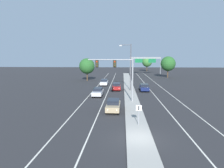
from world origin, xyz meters
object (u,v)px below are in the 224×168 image
car_oncoming_silver (98,92)px  highway_sign_gantry (145,60)px  median_sign_post (139,112)px  tree_far_right_b (168,64)px  overhead_signal_mast (118,70)px  car_oncoming_tan (113,105)px  car_oncoming_red (116,86)px  car_receding_navy (144,87)px  tree_far_right_a (147,62)px  car_oncoming_white (104,82)px  street_lamp_median (130,64)px  tree_far_left_c (87,66)px

car_oncoming_silver → highway_sign_gantry: bearing=73.7°
median_sign_post → tree_far_right_b: 54.31m
overhead_signal_mast → highway_sign_gantry: (10.45, 54.17, 0.85)m
car_oncoming_tan → car_oncoming_red: size_ratio=1.00×
car_oncoming_red → car_receding_navy: same height
car_oncoming_silver → tree_far_right_a: (17.47, 68.24, 4.13)m
car_oncoming_white → tree_far_right_b: bearing=45.1°
median_sign_post → car_receding_navy: bearing=82.4°
car_oncoming_red → car_receding_navy: (6.11, -1.00, 0.00)m
car_oncoming_silver → car_oncoming_white: size_ratio=1.00×
highway_sign_gantry → car_receding_navy: bearing=-96.6°
car_oncoming_white → highway_sign_gantry: size_ratio=0.34×
street_lamp_median → car_oncoming_silver: size_ratio=2.23×
car_oncoming_tan → tree_far_right_b: bearing=69.1°
overhead_signal_mast → car_receding_navy: overhead_signal_mast is taller
street_lamp_median → overhead_signal_mast: bearing=-101.4°
tree_far_left_c → tree_far_right_a: size_ratio=0.93×
overhead_signal_mast → car_oncoming_white: bearing=102.0°
car_receding_navy → tree_far_right_a: tree_far_right_a is taller
car_oncoming_red → tree_far_left_c: size_ratio=0.64×
overhead_signal_mast → street_lamp_median: (2.20, 10.98, 0.48)m
car_oncoming_white → car_receding_navy: size_ratio=1.00×
street_lamp_median → car_oncoming_tan: 17.40m
median_sign_post → car_oncoming_white: size_ratio=0.49×
car_oncoming_red → tree_far_right_a: tree_far_right_a is taller
street_lamp_median → tree_far_right_b: bearing=63.4°
overhead_signal_mast → car_oncoming_tan: bearing=-95.7°
car_oncoming_silver → tree_far_right_a: 70.56m
car_oncoming_tan → street_lamp_median: bearing=80.5°
car_oncoming_white → tree_far_right_a: tree_far_right_a is taller
street_lamp_median → car_oncoming_white: bearing=126.7°
overhead_signal_mast → car_oncoming_silver: bearing=128.9°
overhead_signal_mast → median_sign_post: (2.43, -11.35, -3.73)m
car_oncoming_white → highway_sign_gantry: highway_sign_gantry is taller
car_oncoming_red → street_lamp_median: bearing=-20.8°
median_sign_post → car_receding_navy: (3.00, 22.42, -0.77)m
tree_far_right_b → tree_far_right_a: bearing=96.4°
overhead_signal_mast → tree_far_right_a: tree_far_right_a is taller
car_oncoming_silver → tree_far_left_c: (-6.51, 24.58, 3.77)m
street_lamp_median → highway_sign_gantry: street_lamp_median is taller
car_oncoming_red → tree_far_right_a: 62.86m
car_receding_navy → tree_far_left_c: size_ratio=0.64×
overhead_signal_mast → tree_far_right_a: bearing=79.6°
tree_far_left_c → car_oncoming_red: bearing=-60.6°
street_lamp_median → highway_sign_gantry: (8.25, 43.19, 0.37)m
car_oncoming_white → tree_far_left_c: tree_far_left_c is taller
car_receding_navy → highway_sign_gantry: 43.72m
car_oncoming_tan → car_oncoming_white: (-3.59, 24.94, 0.00)m
car_oncoming_silver → tree_far_right_b: (21.10, 35.89, 4.20)m
overhead_signal_mast → highway_sign_gantry: size_ratio=0.55×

